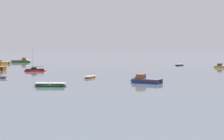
% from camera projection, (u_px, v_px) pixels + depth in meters
% --- Properties ---
extents(rowboat_moored_1, '(2.48, 3.29, 0.50)m').
position_uv_depth(rowboat_moored_1, '(179.00, 65.00, 100.60)').
color(rowboat_moored_1, black).
rests_on(rowboat_moored_1, ground).
extents(motorboat_moored_0, '(4.63, 2.08, 1.70)m').
position_uv_depth(motorboat_moored_0, '(221.00, 67.00, 89.62)').
color(motorboat_moored_0, gold).
rests_on(motorboat_moored_0, ground).
extents(motorboat_moored_1, '(6.34, 5.38, 2.37)m').
position_uv_depth(motorboat_moored_1, '(23.00, 61.00, 118.06)').
color(motorboat_moored_1, '#23602D').
rests_on(motorboat_moored_1, ground).
extents(rowboat_moored_4, '(4.63, 3.06, 0.69)m').
position_uv_depth(rowboat_moored_4, '(51.00, 85.00, 48.65)').
color(rowboat_moored_4, '#23602D').
rests_on(rowboat_moored_4, ground).
extents(rowboat_moored_6, '(1.27, 3.24, 0.50)m').
position_uv_depth(rowboat_moored_6, '(90.00, 77.00, 61.22)').
color(rowboat_moored_6, orange).
rests_on(rowboat_moored_6, ground).
extents(sailboat_moored_0, '(4.46, 4.08, 5.18)m').
position_uv_depth(sailboat_moored_0, '(35.00, 70.00, 77.56)').
color(sailboat_moored_0, red).
rests_on(sailboat_moored_0, ground).
extents(motorboat_moored_4, '(5.38, 2.25, 1.79)m').
position_uv_depth(motorboat_moored_4, '(0.00, 63.00, 108.59)').
color(motorboat_moored_4, gold).
rests_on(motorboat_moored_4, ground).
extents(rowboat_moored_7, '(3.01, 2.36, 0.46)m').
position_uv_depth(rowboat_moored_7, '(2.00, 77.00, 60.98)').
color(rowboat_moored_7, gray).
rests_on(rowboat_moored_7, ground).
extents(motorboat_moored_5, '(5.18, 2.32, 1.90)m').
position_uv_depth(motorboat_moored_5, '(142.00, 81.00, 53.60)').
color(motorboat_moored_5, navy).
rests_on(motorboat_moored_5, ground).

